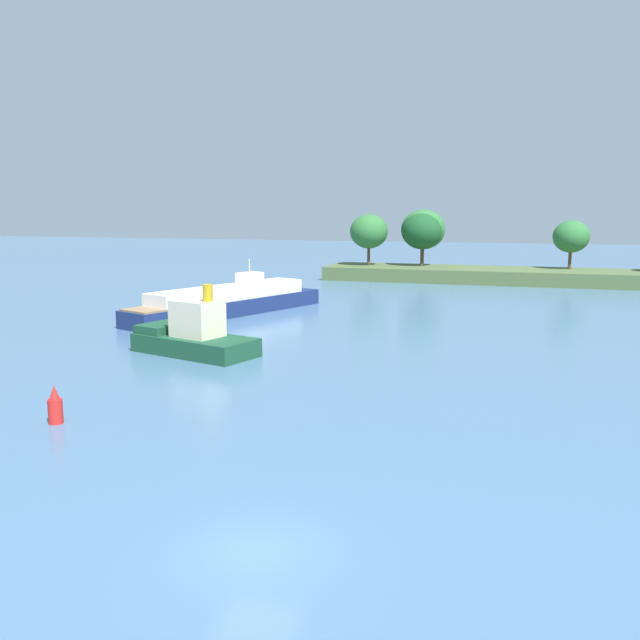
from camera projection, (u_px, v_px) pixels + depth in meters
ground_plane at (257, 551)px, 20.35m from camera, size 400.00×400.00×0.00m
treeline_island at (504, 257)px, 95.76m from camera, size 56.99×10.80×10.26m
white_riverboat at (229, 301)px, 66.10m from camera, size 11.94×23.37×5.36m
tugboat at (193, 336)px, 48.14m from camera, size 9.91×6.36×5.10m
channel_buoy_red at (55, 407)px, 32.43m from camera, size 0.70×0.70×1.90m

